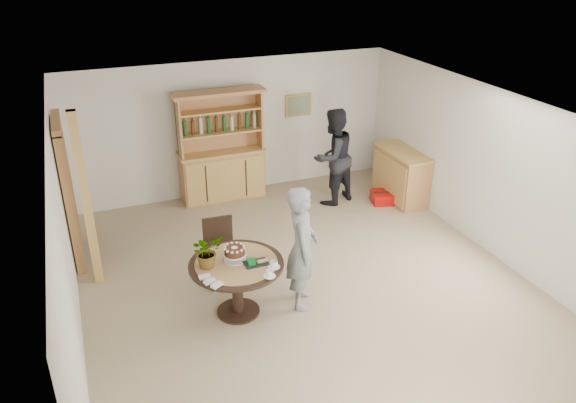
{
  "coord_description": "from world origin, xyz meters",
  "views": [
    {
      "loc": [
        -2.67,
        -6.06,
        4.47
      ],
      "look_at": [
        -0.04,
        0.6,
        1.05
      ],
      "focal_mm": 35.0,
      "sensor_mm": 36.0,
      "label": 1
    }
  ],
  "objects_px": {
    "dining_table": "(237,273)",
    "teen_boy": "(302,248)",
    "hutch": "(222,163)",
    "dining_chair": "(220,247)",
    "adult_person": "(333,157)",
    "sideboard": "(401,175)",
    "red_suitcase": "(388,197)"
  },
  "relations": [
    {
      "from": "teen_boy",
      "to": "adult_person",
      "type": "xyz_separation_m",
      "value": [
        1.73,
        2.69,
        0.03
      ]
    },
    {
      "from": "teen_boy",
      "to": "dining_chair",
      "type": "bearing_deg",
      "value": 63.69
    },
    {
      "from": "adult_person",
      "to": "dining_table",
      "type": "bearing_deg",
      "value": 25.03
    },
    {
      "from": "sideboard",
      "to": "dining_chair",
      "type": "height_order",
      "value": "dining_chair"
    },
    {
      "from": "dining_table",
      "to": "red_suitcase",
      "type": "distance_m",
      "value": 4.19
    },
    {
      "from": "sideboard",
      "to": "dining_chair",
      "type": "bearing_deg",
      "value": -159.65
    },
    {
      "from": "adult_person",
      "to": "red_suitcase",
      "type": "relative_size",
      "value": 2.58
    },
    {
      "from": "dining_table",
      "to": "dining_chair",
      "type": "distance_m",
      "value": 0.83
    },
    {
      "from": "dining_table",
      "to": "red_suitcase",
      "type": "bearing_deg",
      "value": 31.7
    },
    {
      "from": "dining_table",
      "to": "teen_boy",
      "type": "xyz_separation_m",
      "value": [
        0.85,
        -0.1,
        0.24
      ]
    },
    {
      "from": "dining_chair",
      "to": "red_suitcase",
      "type": "distance_m",
      "value": 3.81
    },
    {
      "from": "adult_person",
      "to": "red_suitcase",
      "type": "xyz_separation_m",
      "value": [
        0.95,
        -0.41,
        -0.78
      ]
    },
    {
      "from": "hutch",
      "to": "dining_table",
      "type": "distance_m",
      "value": 3.57
    },
    {
      "from": "hutch",
      "to": "red_suitcase",
      "type": "distance_m",
      "value": 3.11
    },
    {
      "from": "dining_table",
      "to": "dining_chair",
      "type": "bearing_deg",
      "value": 89.66
    },
    {
      "from": "teen_boy",
      "to": "dining_table",
      "type": "bearing_deg",
      "value": 104.7
    },
    {
      "from": "hutch",
      "to": "teen_boy",
      "type": "relative_size",
      "value": 1.21
    },
    {
      "from": "hutch",
      "to": "teen_boy",
      "type": "height_order",
      "value": "hutch"
    },
    {
      "from": "dining_table",
      "to": "hutch",
      "type": "bearing_deg",
      "value": 77.5
    },
    {
      "from": "dining_table",
      "to": "red_suitcase",
      "type": "relative_size",
      "value": 1.76
    },
    {
      "from": "dining_table",
      "to": "dining_chair",
      "type": "relative_size",
      "value": 1.27
    },
    {
      "from": "sideboard",
      "to": "teen_boy",
      "type": "bearing_deg",
      "value": -141.68
    },
    {
      "from": "hutch",
      "to": "adult_person",
      "type": "bearing_deg",
      "value": -26.22
    },
    {
      "from": "red_suitcase",
      "to": "sideboard",
      "type": "bearing_deg",
      "value": 26.29
    },
    {
      "from": "dining_chair",
      "to": "adult_person",
      "type": "height_order",
      "value": "adult_person"
    },
    {
      "from": "dining_chair",
      "to": "red_suitcase",
      "type": "height_order",
      "value": "dining_chair"
    },
    {
      "from": "dining_chair",
      "to": "teen_boy",
      "type": "height_order",
      "value": "teen_boy"
    },
    {
      "from": "hutch",
      "to": "sideboard",
      "type": "xyz_separation_m",
      "value": [
        3.04,
        -1.24,
        -0.22
      ]
    },
    {
      "from": "adult_person",
      "to": "hutch",
      "type": "bearing_deg",
      "value": -46.28
    },
    {
      "from": "sideboard",
      "to": "red_suitcase",
      "type": "xyz_separation_m",
      "value": [
        -0.28,
        -0.06,
        -0.37
      ]
    },
    {
      "from": "hutch",
      "to": "dining_chair",
      "type": "bearing_deg",
      "value": -106.13
    },
    {
      "from": "dining_chair",
      "to": "adult_person",
      "type": "distance_m",
      "value": 3.14
    }
  ]
}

